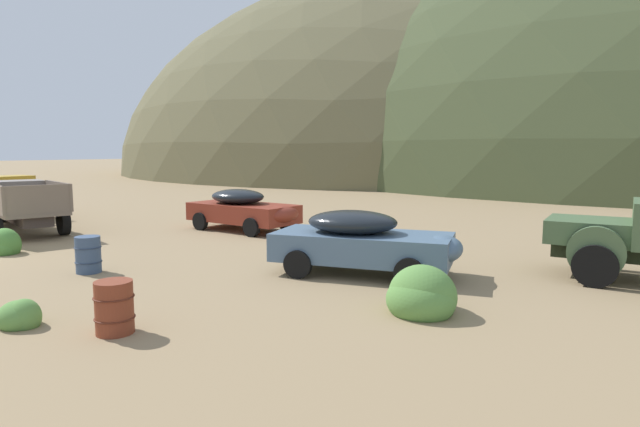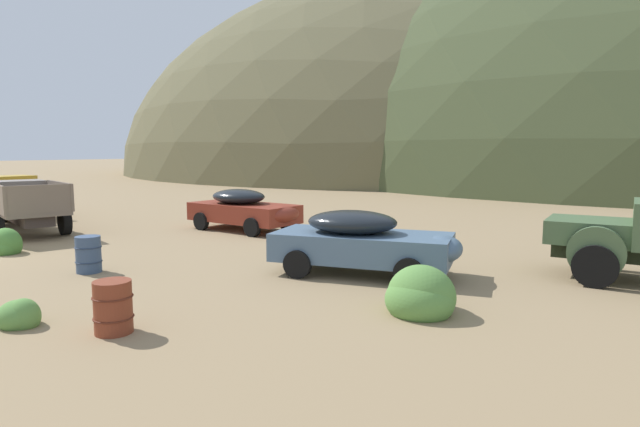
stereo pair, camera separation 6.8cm
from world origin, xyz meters
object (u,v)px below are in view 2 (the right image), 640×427
at_px(truck_mustard, 8,195).
at_px(oil_drum_spare, 113,307).
at_px(truck_primer_gray, 17,204).
at_px(car_chalk_blue, 367,242).
at_px(car_rust_red, 246,209).
at_px(oil_drum_by_truck, 88,254).

bearing_deg(truck_mustard, oil_drum_spare, -22.36).
xyz_separation_m(truck_primer_gray, car_chalk_blue, (14.65, 0.35, -0.20)).
bearing_deg(oil_drum_spare, car_chalk_blue, 73.18).
relative_size(car_rust_red, car_chalk_blue, 0.99).
relative_size(car_chalk_blue, oil_drum_by_truck, 5.24).
distance_m(truck_primer_gray, oil_drum_by_truck, 9.14).
bearing_deg(car_chalk_blue, oil_drum_spare, -118.19).
xyz_separation_m(truck_mustard, truck_primer_gray, (4.33, -1.98, 0.02)).
bearing_deg(car_chalk_blue, truck_mustard, 163.73).
bearing_deg(car_chalk_blue, oil_drum_by_truck, -162.08).
distance_m(truck_primer_gray, car_chalk_blue, 14.65).
bearing_deg(oil_drum_spare, car_rust_red, 117.85).
height_order(truck_mustard, oil_drum_spare, truck_mustard).
relative_size(truck_primer_gray, oil_drum_spare, 7.72).
relative_size(car_chalk_blue, oil_drum_spare, 5.40).
bearing_deg(truck_mustard, oil_drum_by_truck, -19.84).
height_order(truck_mustard, car_chalk_blue, truck_mustard).
xyz_separation_m(oil_drum_spare, oil_drum_by_truck, (-4.25, 2.54, 0.01)).
bearing_deg(oil_drum_by_truck, car_rust_red, 97.77).
distance_m(truck_mustard, car_rust_red, 12.16).
relative_size(truck_mustard, oil_drum_spare, 7.05).
bearing_deg(car_rust_red, car_chalk_blue, -24.51).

